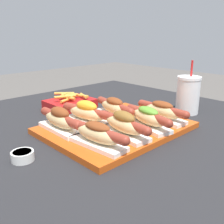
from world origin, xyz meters
name	(u,v)px	position (x,y,z in m)	size (l,w,h in m)	color
patio_table	(93,215)	(0.00, 0.00, 0.38)	(1.26, 1.08, 0.76)	#232326
serving_tray	(116,128)	(0.02, -0.10, 0.77)	(0.44, 0.34, 0.02)	#CC4C14
hot_dog_0	(97,134)	(-0.13, -0.18, 0.81)	(0.07, 0.21, 0.07)	white
hot_dog_1	(124,124)	(-0.02, -0.18, 0.81)	(0.07, 0.21, 0.07)	white
hot_dog_2	(148,117)	(0.08, -0.19, 0.81)	(0.09, 0.21, 0.07)	white
hot_dog_3	(162,111)	(0.17, -0.18, 0.81)	(0.07, 0.21, 0.07)	white
hot_dog_4	(60,120)	(-0.13, -0.02, 0.81)	(0.06, 0.21, 0.07)	white
hot_dog_5	(87,113)	(-0.03, -0.02, 0.81)	(0.09, 0.21, 0.08)	white
hot_dog_6	(114,108)	(0.08, -0.04, 0.81)	(0.09, 0.21, 0.07)	white
sauce_bowl	(23,155)	(-0.29, -0.09, 0.77)	(0.06, 0.06, 0.02)	silver
drink_cup	(188,95)	(0.35, -0.16, 0.83)	(0.09, 0.09, 0.20)	white
fries_basket	(70,103)	(0.06, 0.21, 0.78)	(0.19, 0.14, 0.06)	#B21919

